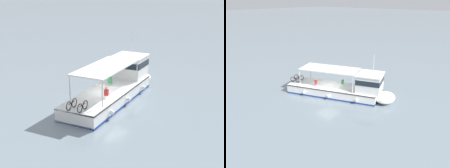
{
  "view_description": "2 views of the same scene",
  "coord_description": "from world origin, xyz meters",
  "views": [
    {
      "loc": [
        16.67,
        17.81,
        9.7
      ],
      "look_at": [
        -0.98,
        -0.7,
        1.4
      ],
      "focal_mm": 51.17,
      "sensor_mm": 36.0,
      "label": 1
    },
    {
      "loc": [
        -17.36,
        18.35,
        10.95
      ],
      "look_at": [
        -0.98,
        -0.7,
        1.4
      ],
      "focal_mm": 36.61,
      "sensor_mm": 36.0,
      "label": 2
    }
  ],
  "objects": [
    {
      "name": "ground_plane",
      "position": [
        0.0,
        0.0,
        0.0
      ],
      "size": [
        400.0,
        400.0,
        0.0
      ],
      "primitive_type": "plane",
      "color": "gray"
    },
    {
      "name": "ferry_main",
      "position": [
        -1.94,
        -1.04,
        1.01
      ],
      "size": [
        12.99,
        7.27,
        5.32
      ],
      "color": "white",
      "rests_on": "ground"
    }
  ]
}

